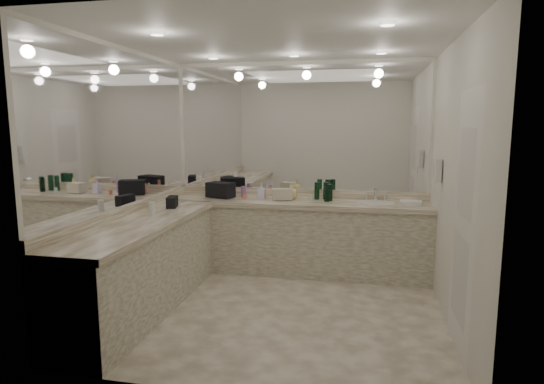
% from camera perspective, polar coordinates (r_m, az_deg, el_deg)
% --- Properties ---
extents(floor, '(3.20, 3.20, 0.00)m').
position_cam_1_polar(floor, '(4.68, 0.71, -14.44)').
color(floor, beige).
rests_on(floor, ground).
extents(ceiling, '(3.20, 3.20, 0.00)m').
position_cam_1_polar(ceiling, '(4.38, 0.78, 18.69)').
color(ceiling, white).
rests_on(ceiling, floor).
extents(wall_back, '(3.20, 0.02, 2.60)m').
position_cam_1_polar(wall_back, '(5.81, 3.56, 3.32)').
color(wall_back, silver).
rests_on(wall_back, floor).
extents(wall_left, '(0.02, 3.00, 2.60)m').
position_cam_1_polar(wall_left, '(4.90, -17.95, 1.94)').
color(wall_left, silver).
rests_on(wall_left, floor).
extents(wall_right, '(0.02, 3.00, 2.60)m').
position_cam_1_polar(wall_right, '(4.34, 21.99, 0.92)').
color(wall_right, silver).
rests_on(wall_right, floor).
extents(vanity_back_base, '(3.20, 0.60, 0.84)m').
position_cam_1_polar(vanity_back_base, '(5.67, 3.05, -5.84)').
color(vanity_back_base, beige).
rests_on(vanity_back_base, floor).
extents(vanity_back_top, '(3.20, 0.64, 0.06)m').
position_cam_1_polar(vanity_back_top, '(5.57, 3.07, -1.38)').
color(vanity_back_top, '#EFE3CB').
rests_on(vanity_back_top, vanity_back_base).
extents(vanity_left_base, '(0.60, 2.40, 0.84)m').
position_cam_1_polar(vanity_left_base, '(4.68, -16.04, -9.30)').
color(vanity_left_base, beige).
rests_on(vanity_left_base, floor).
extents(vanity_left_top, '(0.64, 2.42, 0.06)m').
position_cam_1_polar(vanity_left_top, '(4.56, -16.16, -3.92)').
color(vanity_left_top, '#EFE3CB').
rests_on(vanity_left_top, vanity_left_base).
extents(backsplash_back, '(3.20, 0.04, 0.10)m').
position_cam_1_polar(backsplash_back, '(5.84, 3.50, -0.12)').
color(backsplash_back, '#EFE3CB').
rests_on(backsplash_back, vanity_back_top).
extents(backsplash_left, '(0.04, 3.00, 0.10)m').
position_cam_1_polar(backsplash_left, '(4.94, -17.56, -2.09)').
color(backsplash_left, '#EFE3CB').
rests_on(backsplash_left, vanity_left_top).
extents(mirror_back, '(3.12, 0.01, 1.55)m').
position_cam_1_polar(mirror_back, '(5.78, 3.59, 8.00)').
color(mirror_back, white).
rests_on(mirror_back, wall_back).
extents(mirror_left, '(0.01, 2.92, 1.55)m').
position_cam_1_polar(mirror_left, '(4.87, -18.09, 7.50)').
color(mirror_left, white).
rests_on(mirror_left, wall_left).
extents(sink, '(0.44, 0.44, 0.03)m').
position_cam_1_polar(sink, '(5.51, 12.90, -1.42)').
color(sink, white).
rests_on(sink, vanity_back_top).
extents(faucet, '(0.24, 0.16, 0.14)m').
position_cam_1_polar(faucet, '(5.71, 12.88, -0.32)').
color(faucet, silver).
rests_on(faucet, vanity_back_top).
extents(wall_phone, '(0.06, 0.10, 0.24)m').
position_cam_1_polar(wall_phone, '(5.01, 20.11, 2.54)').
color(wall_phone, white).
rests_on(wall_phone, wall_right).
extents(door, '(0.02, 0.82, 2.10)m').
position_cam_1_polar(door, '(3.89, 22.88, -3.69)').
color(door, white).
rests_on(door, wall_right).
extents(black_toiletry_bag, '(0.38, 0.30, 0.19)m').
position_cam_1_polar(black_toiletry_bag, '(5.80, -6.48, 0.22)').
color(black_toiletry_bag, black).
rests_on(black_toiletry_bag, vanity_back_top).
extents(black_bag_spill, '(0.15, 0.24, 0.12)m').
position_cam_1_polar(black_bag_spill, '(5.22, -12.42, -1.22)').
color(black_bag_spill, black).
rests_on(black_bag_spill, vanity_left_top).
extents(cream_cosmetic_case, '(0.26, 0.20, 0.13)m').
position_cam_1_polar(cream_cosmetic_case, '(5.57, 1.28, -0.34)').
color(cream_cosmetic_case, beige).
rests_on(cream_cosmetic_case, vanity_back_top).
extents(hand_towel, '(0.26, 0.19, 0.04)m').
position_cam_1_polar(hand_towel, '(5.55, 17.00, -1.25)').
color(hand_towel, white).
rests_on(hand_towel, vanity_back_top).
extents(lotion_left, '(0.06, 0.06, 0.14)m').
position_cam_1_polar(lotion_left, '(4.78, -14.82, -2.05)').
color(lotion_left, white).
rests_on(lotion_left, vanity_left_top).
extents(soap_bottle_a, '(0.09, 0.09, 0.18)m').
position_cam_1_polar(soap_bottle_a, '(5.74, -5.49, 0.10)').
color(soap_bottle_a, beige).
rests_on(soap_bottle_a, vanity_back_top).
extents(soap_bottle_b, '(0.10, 0.10, 0.19)m').
position_cam_1_polar(soap_bottle_b, '(5.67, -1.36, 0.10)').
color(soap_bottle_b, white).
rests_on(soap_bottle_b, vanity_back_top).
extents(soap_bottle_c, '(0.18, 0.18, 0.20)m').
position_cam_1_polar(soap_bottle_c, '(5.63, 2.43, 0.06)').
color(soap_bottle_c, '#EFD889').
rests_on(soap_bottle_c, vanity_back_top).
extents(green_bottle_0, '(0.06, 0.06, 0.19)m').
position_cam_1_polar(green_bottle_0, '(5.52, 6.89, -0.18)').
color(green_bottle_0, '#144B2D').
rests_on(green_bottle_0, vanity_back_top).
extents(green_bottle_1, '(0.06, 0.06, 0.21)m').
position_cam_1_polar(green_bottle_1, '(5.65, 5.66, 0.16)').
color(green_bottle_1, '#144B2D').
rests_on(green_bottle_1, vanity_back_top).
extents(green_bottle_2, '(0.06, 0.06, 0.21)m').
position_cam_1_polar(green_bottle_2, '(5.54, 7.28, -0.08)').
color(green_bottle_2, '#144B2D').
rests_on(green_bottle_2, vanity_back_top).
extents(green_bottle_3, '(0.07, 0.07, 0.21)m').
position_cam_1_polar(green_bottle_3, '(5.66, 6.81, 0.15)').
color(green_bottle_3, '#144B2D').
rests_on(green_bottle_3, vanity_back_top).
extents(amenity_bottle_0, '(0.06, 0.06, 0.14)m').
position_cam_1_polar(amenity_bottle_0, '(5.80, -5.80, -0.03)').
color(amenity_bottle_0, white).
rests_on(amenity_bottle_0, vanity_back_top).
extents(amenity_bottle_1, '(0.06, 0.06, 0.14)m').
position_cam_1_polar(amenity_bottle_1, '(5.84, -3.61, 0.06)').
color(amenity_bottle_1, '#9966B2').
rests_on(amenity_bottle_1, vanity_back_top).
extents(amenity_bottle_2, '(0.05, 0.05, 0.14)m').
position_cam_1_polar(amenity_bottle_2, '(5.91, -7.61, 0.14)').
color(amenity_bottle_2, '#E57F66').
rests_on(amenity_bottle_2, vanity_back_top).
extents(amenity_bottle_3, '(0.04, 0.04, 0.06)m').
position_cam_1_polar(amenity_bottle_3, '(5.55, 4.81, -0.78)').
color(amenity_bottle_3, silver).
rests_on(amenity_bottle_3, vanity_back_top).
extents(amenity_bottle_4, '(0.05, 0.05, 0.12)m').
position_cam_1_polar(amenity_bottle_4, '(5.90, -7.23, 0.03)').
color(amenity_bottle_4, '#E0B28C').
rests_on(amenity_bottle_4, vanity_back_top).
extents(amenity_bottle_5, '(0.06, 0.06, 0.06)m').
position_cam_1_polar(amenity_bottle_5, '(5.70, -3.50, -0.52)').
color(amenity_bottle_5, '#E57F66').
rests_on(amenity_bottle_5, vanity_back_top).
extents(amenity_bottle_6, '(0.06, 0.06, 0.15)m').
position_cam_1_polar(amenity_bottle_6, '(5.79, -6.12, 0.00)').
color(amenity_bottle_6, '#9966B2').
rests_on(amenity_bottle_6, vanity_back_top).
extents(amenity_bottle_7, '(0.05, 0.05, 0.10)m').
position_cam_1_polar(amenity_bottle_7, '(5.91, -6.40, -0.03)').
color(amenity_bottle_7, white).
rests_on(amenity_bottle_7, vanity_back_top).
extents(amenity_bottle_8, '(0.04, 0.04, 0.11)m').
position_cam_1_polar(amenity_bottle_8, '(5.74, -0.99, -0.21)').
color(amenity_bottle_8, '#E57F66').
rests_on(amenity_bottle_8, vanity_back_top).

